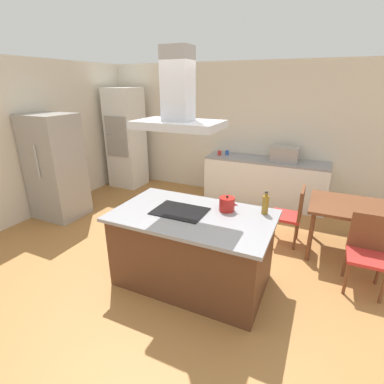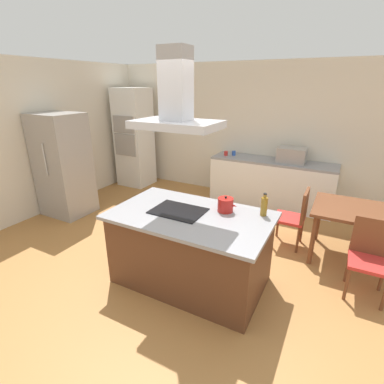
# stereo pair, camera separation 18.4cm
# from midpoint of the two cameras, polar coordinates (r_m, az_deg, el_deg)

# --- Properties ---
(ground) EXTENTS (16.00, 16.00, 0.00)m
(ground) POSITION_cam_midpoint_polar(r_m,az_deg,el_deg) (4.93, 6.41, -7.13)
(ground) COLOR #AD753D
(wall_back) EXTENTS (7.20, 0.10, 2.70)m
(wall_back) POSITION_cam_midpoint_polar(r_m,az_deg,el_deg) (6.13, 12.33, 11.42)
(wall_back) COLOR beige
(wall_back) RESTS_ON ground
(wall_left) EXTENTS (0.10, 8.80, 2.70)m
(wall_left) POSITION_cam_midpoint_polar(r_m,az_deg,el_deg) (6.09, -27.72, 9.50)
(wall_left) COLOR beige
(wall_left) RESTS_ON ground
(kitchen_island) EXTENTS (1.82, 1.09, 0.90)m
(kitchen_island) POSITION_cam_midpoint_polar(r_m,az_deg,el_deg) (3.49, -1.43, -11.05)
(kitchen_island) COLOR #59331E
(kitchen_island) RESTS_ON ground
(cooktop) EXTENTS (0.60, 0.44, 0.01)m
(cooktop) POSITION_cam_midpoint_polar(r_m,az_deg,el_deg) (3.35, -3.98, -3.80)
(cooktop) COLOR black
(cooktop) RESTS_ON kitchen_island
(tea_kettle) EXTENTS (0.23, 0.18, 0.19)m
(tea_kettle) POSITION_cam_midpoint_polar(r_m,az_deg,el_deg) (3.35, 5.37, -2.39)
(tea_kettle) COLOR #B21E19
(tea_kettle) RESTS_ON kitchen_island
(olive_oil_bottle) EXTENTS (0.07, 0.07, 0.27)m
(olive_oil_bottle) POSITION_cam_midpoint_polar(r_m,az_deg,el_deg) (3.33, 12.75, -2.45)
(olive_oil_bottle) COLOR olive
(olive_oil_bottle) RESTS_ON kitchen_island
(back_counter) EXTENTS (2.34, 0.62, 0.90)m
(back_counter) POSITION_cam_midpoint_polar(r_m,az_deg,el_deg) (5.93, 13.21, 2.08)
(back_counter) COLOR white
(back_counter) RESTS_ON ground
(countertop_microwave) EXTENTS (0.50, 0.38, 0.28)m
(countertop_microwave) POSITION_cam_midpoint_polar(r_m,az_deg,el_deg) (5.73, 16.97, 7.19)
(countertop_microwave) COLOR #9E9993
(countertop_microwave) RESTS_ON back_counter
(coffee_mug_red) EXTENTS (0.08, 0.08, 0.09)m
(coffee_mug_red) POSITION_cam_midpoint_polar(r_m,az_deg,el_deg) (6.00, 4.56, 7.69)
(coffee_mug_red) COLOR red
(coffee_mug_red) RESTS_ON back_counter
(coffee_mug_blue) EXTENTS (0.08, 0.08, 0.09)m
(coffee_mug_blue) POSITION_cam_midpoint_polar(r_m,az_deg,el_deg) (6.04, 6.09, 7.73)
(coffee_mug_blue) COLOR #2D56B2
(coffee_mug_blue) RESTS_ON back_counter
(wall_oven_stack) EXTENTS (0.70, 0.66, 2.20)m
(wall_oven_stack) POSITION_cam_midpoint_polar(r_m,az_deg,el_deg) (6.89, -13.67, 10.19)
(wall_oven_stack) COLOR white
(wall_oven_stack) RESTS_ON ground
(refrigerator) EXTENTS (0.80, 0.73, 1.82)m
(refrigerator) POSITION_cam_midpoint_polar(r_m,az_deg,el_deg) (5.65, -26.21, 4.40)
(refrigerator) COLOR #9E9993
(refrigerator) RESTS_ON ground
(dining_table) EXTENTS (1.40, 0.90, 0.75)m
(dining_table) POSITION_cam_midpoint_polar(r_m,az_deg,el_deg) (4.44, 30.05, -3.70)
(dining_table) COLOR brown
(dining_table) RESTS_ON ground
(chair_at_left_end) EXTENTS (0.42, 0.42, 0.89)m
(chair_at_left_end) POSITION_cam_midpoint_polar(r_m,az_deg,el_deg) (4.48, 18.09, -3.82)
(chair_at_left_end) COLOR red
(chair_at_left_end) RESTS_ON ground
(chair_facing_island) EXTENTS (0.42, 0.42, 0.89)m
(chair_facing_island) POSITION_cam_midpoint_polar(r_m,az_deg,el_deg) (3.91, 30.23, -9.56)
(chair_facing_island) COLOR red
(chair_facing_island) RESTS_ON ground
(range_hood) EXTENTS (0.90, 0.55, 0.78)m
(range_hood) POSITION_cam_midpoint_polar(r_m,az_deg,el_deg) (3.05, -4.56, 17.08)
(range_hood) COLOR #ADADB2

